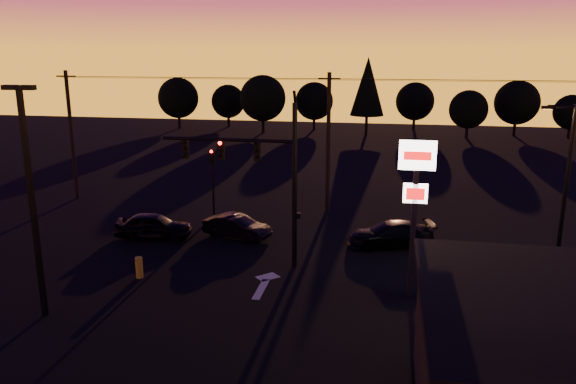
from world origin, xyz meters
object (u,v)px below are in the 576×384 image
streetlight (564,182)px  bollard (139,268)px  suv_parked (515,323)px  secondary_signal (213,172)px  car_left (154,226)px  pylon_sign (416,186)px  car_mid (237,227)px  traffic_signal_mast (262,167)px  parking_lot_light (31,188)px  car_right (390,234)px

streetlight → bollard: streetlight is taller
bollard → suv_parked: size_ratio=0.19×
secondary_signal → car_left: (-2.04, -4.72, -2.14)m
secondary_signal → streetlight: streetlight is taller
pylon_sign → car_mid: pylon_sign is taller
pylon_sign → car_mid: 12.05m
bollard → secondary_signal: bearing=87.8°
secondary_signal → traffic_signal_mast: bearing=-56.8°
streetlight → car_left: bearing=176.6°
secondary_signal → streetlight: 19.89m
secondary_signal → car_left: size_ratio=1.03×
streetlight → secondary_signal: bearing=162.4°
parking_lot_light → streetlight: bearing=21.7°
secondary_signal → parking_lot_light: (-2.50, -14.49, 2.41)m
streetlight → car_mid: bearing=172.4°
parking_lot_light → suv_parked: (18.14, 1.16, -4.54)m
pylon_sign → car_right: 7.61m
bollard → suv_parked: suv_parked is taller
streetlight → bollard: size_ratio=7.98×
traffic_signal_mast → secondary_signal: (-4.90, 7.49, -2.07)m
pylon_sign → secondary_signal: bearing=140.2°
secondary_signal → pylon_sign: pylon_sign is taller
car_left → streetlight: bearing=-100.6°
streetlight → car_right: streetlight is taller
bollard → car_left: (-1.65, 5.49, 0.22)m
car_mid → traffic_signal_mast: bearing=-130.7°
car_right → pylon_sign: bearing=-7.4°
car_mid → suv_parked: suv_parked is taller
traffic_signal_mast → streetlight: bearing=6.1°
traffic_signal_mast → suv_parked: bearing=-28.5°
secondary_signal → suv_parked: 20.66m
traffic_signal_mast → car_left: traffic_signal_mast is taller
secondary_signal → streetlight: size_ratio=0.54×
traffic_signal_mast → car_mid: size_ratio=2.20×
parking_lot_light → streetlight: size_ratio=1.14×
car_mid → suv_parked: (13.06, -9.52, 0.08)m
suv_parked → pylon_sign: bearing=113.8°
car_left → car_right: bearing=-92.9°
secondary_signal → car_left: secondary_signal is taller
bollard → suv_parked: bearing=-11.0°
secondary_signal → suv_parked: secondary_signal is taller
streetlight → parking_lot_light: bearing=-158.3°
car_right → car_mid: bearing=-104.6°
parking_lot_light → pylon_sign: parking_lot_light is taller
car_mid → car_right: 8.57m
traffic_signal_mast → car_mid: (-2.33, 3.68, -4.29)m
bollard → car_mid: size_ratio=0.26×
parking_lot_light → car_mid: (5.07, 10.67, -4.63)m
suv_parked → streetlight: bearing=42.3°
car_right → traffic_signal_mast: bearing=-74.1°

